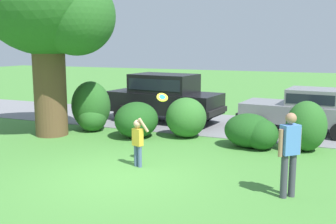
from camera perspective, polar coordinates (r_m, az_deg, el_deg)
ground_plane at (r=9.63m, az=-7.05°, el=-9.10°), size 80.00×80.00×0.00m
driveway_strip at (r=15.84m, az=5.72°, el=-1.66°), size 28.00×4.40×0.02m
oak_tree_large at (r=14.23m, az=-16.15°, el=13.79°), size 4.53×4.40×6.29m
shrub_near_tree at (r=14.77m, az=-10.82°, el=0.48°), size 1.45×1.34×1.77m
shrub_centre_left at (r=13.43m, az=-4.49°, el=-1.11°), size 1.42×1.59×1.19m
shrub_centre at (r=13.41m, az=2.58°, el=-0.78°), size 1.36×1.31×1.34m
shrub_centre_right at (r=12.30m, az=11.91°, el=-2.75°), size 1.64×1.26×1.03m
shrub_far_end at (r=12.33m, az=19.00°, el=-1.89°), size 1.16×1.22×1.47m
parked_sedan at (r=14.95m, az=19.02°, el=0.46°), size 4.53×2.36×1.56m
parked_suv at (r=16.05m, az=-0.57°, el=2.40°), size 4.86×2.46×1.92m
child_thrower at (r=10.16m, az=-4.30°, el=-3.85°), size 0.48×0.23×1.29m
frisbee at (r=10.02m, az=-0.82°, el=2.08°), size 0.32×0.26×0.27m
adult_onlooker at (r=8.41m, az=16.82°, el=-5.20°), size 0.41×0.41×1.74m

